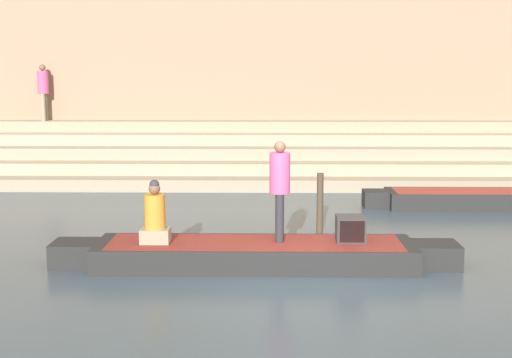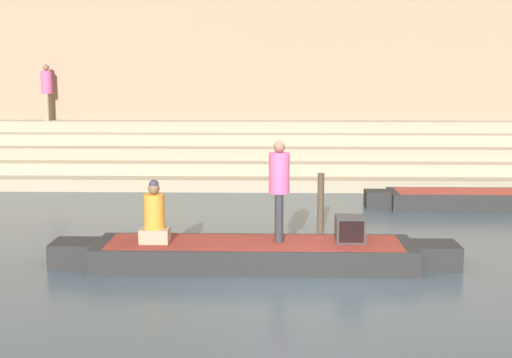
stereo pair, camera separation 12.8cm
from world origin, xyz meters
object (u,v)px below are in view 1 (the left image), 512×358
at_px(person_standing, 280,184).
at_px(person_on_steps, 43,88).
at_px(tv_set, 351,229).
at_px(mooring_post, 320,203).
at_px(rowboat_main, 255,253).
at_px(moored_boat_shore, 475,198).
at_px(person_rowing, 155,218).

distance_m(person_standing, person_on_steps, 12.85).
relative_size(tv_set, mooring_post, 0.40).
height_order(rowboat_main, tv_set, tv_set).
bearing_deg(tv_set, moored_boat_shore, 58.67).
height_order(person_standing, moored_boat_shore, person_standing).
relative_size(mooring_post, person_on_steps, 0.70).
height_order(person_standing, person_rowing, person_standing).
height_order(moored_boat_shore, person_on_steps, person_on_steps).
bearing_deg(person_rowing, tv_set, 11.07).
bearing_deg(person_rowing, person_on_steps, 124.67).
relative_size(rowboat_main, moored_boat_shore, 1.28).
height_order(rowboat_main, moored_boat_shore, rowboat_main).
bearing_deg(person_rowing, person_standing, 13.87).
relative_size(person_standing, mooring_post, 1.39).
bearing_deg(moored_boat_shore, mooring_post, -148.45).
distance_m(person_standing, moored_boat_shore, 7.16).
xyz_separation_m(person_rowing, person_on_steps, (-5.16, 10.70, 1.88)).
distance_m(rowboat_main, person_on_steps, 12.91).
relative_size(rowboat_main, mooring_post, 5.60).
xyz_separation_m(person_standing, person_rowing, (-2.10, -0.18, -0.56)).
bearing_deg(person_on_steps, moored_boat_shore, 8.22).
xyz_separation_m(rowboat_main, mooring_post, (1.28, 2.54, 0.39)).
relative_size(tv_set, moored_boat_shore, 0.09).
xyz_separation_m(person_standing, mooring_post, (0.86, 2.40, -0.78)).
xyz_separation_m(rowboat_main, tv_set, (1.62, 0.09, 0.41)).
bearing_deg(mooring_post, rowboat_main, -116.75).
height_order(tv_set, person_on_steps, person_on_steps).
bearing_deg(moored_boat_shore, tv_set, -128.11).
distance_m(person_standing, person_rowing, 2.18).
bearing_deg(person_on_steps, mooring_post, -12.87).
bearing_deg(moored_boat_shore, person_rowing, -145.75).
relative_size(rowboat_main, person_on_steps, 3.91).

